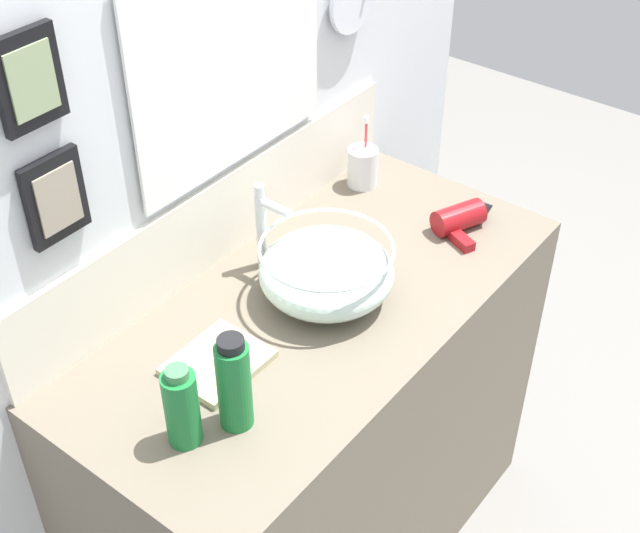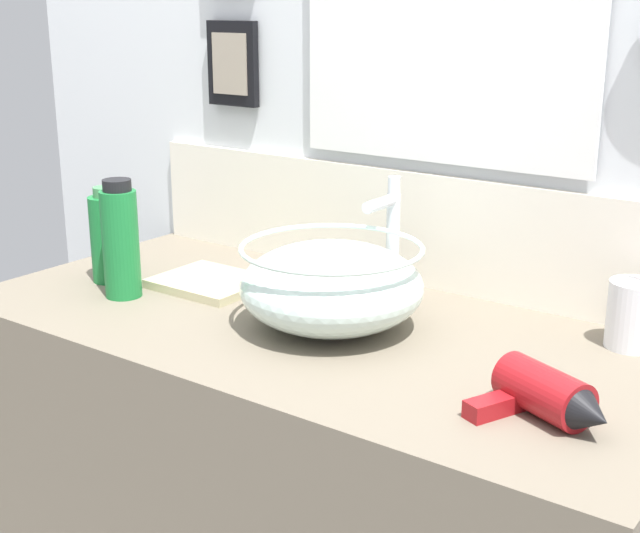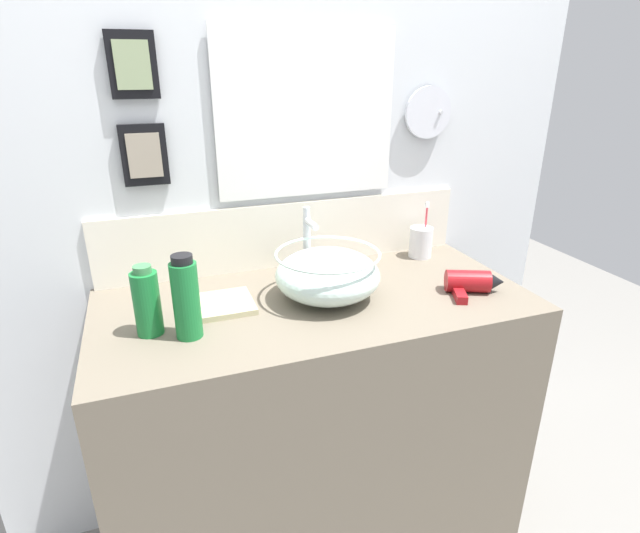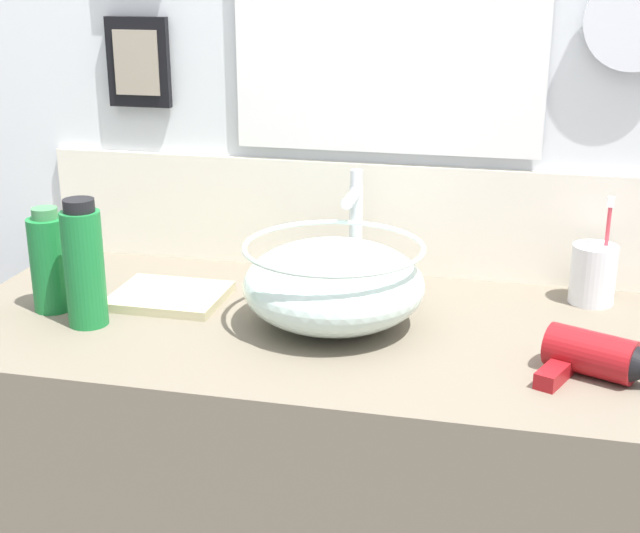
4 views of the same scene
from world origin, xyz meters
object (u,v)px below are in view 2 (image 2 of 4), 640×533
at_px(toothbrush_cup, 633,314).
at_px(glass_bowl_sink, 333,284).
at_px(faucet, 390,232).
at_px(hair_drier, 548,397).
at_px(hand_towel, 210,282).
at_px(soap_dispenser, 108,237).
at_px(shampoo_bottle, 121,241).

bearing_deg(toothbrush_cup, glass_bowl_sink, -154.67).
bearing_deg(faucet, glass_bowl_sink, -90.00).
bearing_deg(glass_bowl_sink, hair_drier, -15.02).
distance_m(toothbrush_cup, hand_towel, 0.75).
distance_m(toothbrush_cup, soap_dispenser, 0.94).
bearing_deg(hand_towel, hair_drier, -11.67).
bearing_deg(hand_towel, glass_bowl_sink, -7.04).
xyz_separation_m(soap_dispenser, hand_towel, (0.18, 0.08, -0.08)).
bearing_deg(glass_bowl_sink, faucet, 90.00).
distance_m(faucet, shampoo_bottle, 0.48).
xyz_separation_m(glass_bowl_sink, faucet, (0.00, 0.17, 0.05)).
bearing_deg(hair_drier, shampoo_bottle, 178.79).
bearing_deg(toothbrush_cup, soap_dispenser, -164.86).
distance_m(hair_drier, shampoo_bottle, 0.81).
bearing_deg(hair_drier, hand_towel, 168.33).
xyz_separation_m(glass_bowl_sink, soap_dispenser, (-0.49, -0.05, 0.01)).
distance_m(glass_bowl_sink, shampoo_bottle, 0.41).
height_order(faucet, soap_dispenser, faucet).
xyz_separation_m(hair_drier, toothbrush_cup, (0.01, 0.31, 0.02)).
relative_size(shampoo_bottle, hand_towel, 1.11).
relative_size(toothbrush_cup, shampoo_bottle, 0.90).
relative_size(glass_bowl_sink, faucet, 1.35).
height_order(hair_drier, toothbrush_cup, toothbrush_cup).
distance_m(soap_dispenser, hand_towel, 0.21).
height_order(toothbrush_cup, soap_dispenser, toothbrush_cup).
xyz_separation_m(hair_drier, hand_towel, (-0.72, 0.15, -0.02)).
height_order(glass_bowl_sink, hair_drier, glass_bowl_sink).
relative_size(soap_dispenser, shampoo_bottle, 0.85).
relative_size(faucet, hand_towel, 1.14).
xyz_separation_m(faucet, toothbrush_cup, (0.42, 0.03, -0.07)).
height_order(shampoo_bottle, hand_towel, shampoo_bottle).
distance_m(glass_bowl_sink, toothbrush_cup, 0.47).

